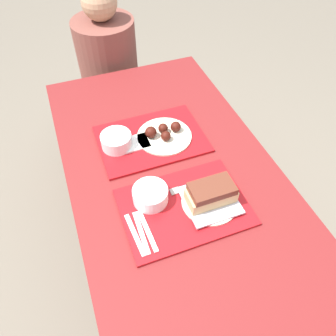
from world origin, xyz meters
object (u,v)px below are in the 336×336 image
object	(u,v)px
tray_far	(151,139)
bowl_coleslaw_near	(150,195)
tray_near	(184,207)
person_seated_across	(107,56)
bowl_coleslaw_far	(116,140)
wings_plate_far	(164,134)
brisket_sandwich_plate	(211,196)

from	to	relation	value
tray_far	bowl_coleslaw_near	world-z (taller)	bowl_coleslaw_near
tray_near	person_seated_across	size ratio (longest dim) A/B	0.66
bowl_coleslaw_far	wings_plate_far	size ratio (longest dim) A/B	0.54
bowl_coleslaw_near	tray_far	bearing A→B (deg)	71.10
tray_near	tray_far	world-z (taller)	same
tray_far	wings_plate_far	distance (m)	0.06
person_seated_across	bowl_coleslaw_near	bearing A→B (deg)	-94.93
tray_near	bowl_coleslaw_near	xyz separation A→B (m)	(-0.10, 0.07, 0.04)
tray_far	bowl_coleslaw_near	size ratio (longest dim) A/B	3.52
tray_near	person_seated_across	xyz separation A→B (m)	(-0.01, 1.16, -0.04)
brisket_sandwich_plate	bowl_coleslaw_far	bearing A→B (deg)	121.33
tray_near	wings_plate_far	size ratio (longest dim) A/B	1.91
tray_near	bowl_coleslaw_near	world-z (taller)	bowl_coleslaw_near
bowl_coleslaw_near	person_seated_across	size ratio (longest dim) A/B	0.19
brisket_sandwich_plate	tray_far	bearing A→B (deg)	103.35
bowl_coleslaw_far	person_seated_across	distance (m)	0.80
tray_near	tray_far	xyz separation A→B (m)	(0.00, 0.37, 0.00)
tray_near	bowl_coleslaw_far	bearing A→B (deg)	111.21
tray_near	bowl_coleslaw_far	world-z (taller)	bowl_coleslaw_far
tray_far	person_seated_across	size ratio (longest dim) A/B	0.66
tray_far	brisket_sandwich_plate	size ratio (longest dim) A/B	2.18
tray_near	brisket_sandwich_plate	bearing A→B (deg)	-9.78
wings_plate_far	tray_near	bearing A→B (deg)	-98.45
tray_far	tray_near	bearing A→B (deg)	-90.19
brisket_sandwich_plate	wings_plate_far	distance (m)	0.38
tray_far	bowl_coleslaw_near	distance (m)	0.33
wings_plate_far	person_seated_across	world-z (taller)	person_seated_across
bowl_coleslaw_near	person_seated_across	world-z (taller)	person_seated_across
tray_near	brisket_sandwich_plate	distance (m)	0.10
tray_near	brisket_sandwich_plate	world-z (taller)	brisket_sandwich_plate
tray_far	person_seated_across	xyz separation A→B (m)	(-0.01, 0.79, -0.04)
tray_near	person_seated_across	world-z (taller)	person_seated_across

